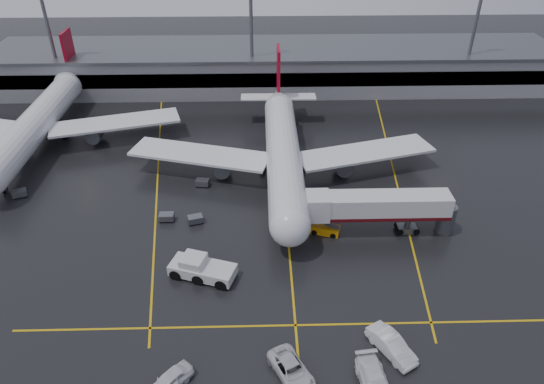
{
  "coord_description": "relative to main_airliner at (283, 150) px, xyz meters",
  "views": [
    {
      "loc": [
        -3.45,
        -58.47,
        41.04
      ],
      "look_at": [
        -2.0,
        -2.0,
        4.0
      ],
      "focal_mm": 32.77,
      "sensor_mm": 36.0,
      "label": 1
    }
  ],
  "objects": [
    {
      "name": "baggage_cart_a",
      "position": [
        -12.57,
        -13.07,
        -3.58
      ],
      "size": [
        2.29,
        1.81,
        1.12
      ],
      "color": "#595B60",
      "rests_on": "ground"
    },
    {
      "name": "service_van_a",
      "position": [
        -0.79,
        -37.98,
        -3.38
      ],
      "size": [
        5.08,
        6.54,
        1.65
      ],
      "primitive_type": "imported",
      "rotation": [
        0.0,
        0.0,
        0.46
      ],
      "color": "silver",
      "rests_on": "ground"
    },
    {
      "name": "apron_line_right",
      "position": [
        18.0,
        0.3,
        -4.2
      ],
      "size": [
        7.57,
        69.64,
        0.02
      ],
      "primitive_type": "cube",
      "rotation": [
        0.0,
        0.0,
        -0.1
      ],
      "color": "gold",
      "rests_on": "ground"
    },
    {
      "name": "apron_line_stop",
      "position": [
        0.0,
        -31.7,
        -4.2
      ],
      "size": [
        60.0,
        0.25,
        0.02
      ],
      "primitive_type": "cube",
      "color": "gold",
      "rests_on": "ground"
    },
    {
      "name": "pushback_tractor",
      "position": [
        -10.77,
        -23.7,
        -3.1
      ],
      "size": [
        8.38,
        5.46,
        2.78
      ],
      "color": "silver",
      "rests_on": "ground"
    },
    {
      "name": "light_mast_mid",
      "position": [
        -5.0,
        32.3,
        10.27
      ],
      "size": [
        3.0,
        1.2,
        25.45
      ],
      "color": "#595B60",
      "rests_on": "ground"
    },
    {
      "name": "baggage_cart_e",
      "position": [
        -39.36,
        -5.89,
        -3.58
      ],
      "size": [
        2.35,
        1.99,
        1.12
      ],
      "color": "#595B60",
      "rests_on": "ground"
    },
    {
      "name": "service_van_d",
      "position": [
        -12.33,
        -38.87,
        -3.38
      ],
      "size": [
        4.73,
        4.93,
        1.66
      ],
      "primitive_type": "imported",
      "rotation": [
        0.0,
        0.0,
        -0.74
      ],
      "color": "white",
      "rests_on": "ground"
    },
    {
      "name": "belt_loader",
      "position": [
        4.96,
        -15.74,
        -3.61
      ],
      "size": [
        4.13,
        2.74,
        2.42
      ],
      "color": "orange",
      "rests_on": "ground"
    },
    {
      "name": "baggage_cart_c",
      "position": [
        -12.45,
        -3.59,
        -3.58
      ],
      "size": [
        2.17,
        1.59,
        1.12
      ],
      "color": "#595B60",
      "rests_on": "ground"
    },
    {
      "name": "second_airliner",
      "position": [
        -42.0,
        12.0,
        0.0
      ],
      "size": [
        48.8,
        45.6,
        14.1
      ],
      "color": "silver",
      "rests_on": "ground"
    },
    {
      "name": "light_mast_right",
      "position": [
        40.0,
        32.3,
        10.27
      ],
      "size": [
        3.0,
        1.2,
        25.45
      ],
      "color": "#595B60",
      "rests_on": "ground"
    },
    {
      "name": "light_mast_left",
      "position": [
        -45.0,
        32.3,
        10.27
      ],
      "size": [
        3.0,
        1.2,
        25.45
      ],
      "color": "#595B60",
      "rests_on": "ground"
    },
    {
      "name": "ground",
      "position": [
        0.0,
        -9.7,
        -4.21
      ],
      "size": [
        220.0,
        220.0,
        0.0
      ],
      "primitive_type": "plane",
      "color": "black",
      "rests_on": "ground"
    },
    {
      "name": "service_van_c",
      "position": [
        9.37,
        -35.36,
        -3.25
      ],
      "size": [
        4.69,
        6.06,
        1.92
      ],
      "primitive_type": "imported",
      "rotation": [
        0.0,
        0.0,
        0.53
      ],
      "color": "white",
      "rests_on": "ground"
    },
    {
      "name": "main_airliner",
      "position": [
        0.0,
        0.0,
        0.0
      ],
      "size": [
        48.8,
        45.6,
        14.1
      ],
      "color": "silver",
      "rests_on": "ground"
    },
    {
      "name": "baggage_cart_b",
      "position": [
        -16.6,
        -12.43,
        -3.58
      ],
      "size": [
        2.02,
        1.33,
        1.12
      ],
      "color": "#595B60",
      "rests_on": "ground"
    },
    {
      "name": "apron_line_centre",
      "position": [
        0.0,
        -9.7,
        -4.2
      ],
      "size": [
        0.25,
        90.0,
        0.02
      ],
      "primitive_type": "cube",
      "color": "gold",
      "rests_on": "ground"
    },
    {
      "name": "jet_bridge",
      "position": [
        11.87,
        -15.7,
        -0.28
      ],
      "size": [
        19.9,
        3.4,
        6.05
      ],
      "color": "silver",
      "rests_on": "ground"
    },
    {
      "name": "service_van_b",
      "position": [
        6.88,
        -39.64,
        -3.28
      ],
      "size": [
        3.32,
        6.64,
        1.85
      ],
      "primitive_type": "imported",
      "rotation": [
        0.0,
        0.0,
        0.12
      ],
      "color": "white",
      "rests_on": "ground"
    },
    {
      "name": "terminal",
      "position": [
        0.0,
        38.23,
        0.11
      ],
      "size": [
        122.0,
        19.0,
        8.6
      ],
      "color": "gray",
      "rests_on": "ground"
    },
    {
      "name": "apron_line_left",
      "position": [
        -20.0,
        0.3,
        -4.2
      ],
      "size": [
        9.99,
        69.35,
        0.02
      ],
      "primitive_type": "cube",
      "rotation": [
        0.0,
        0.0,
        0.14
      ],
      "color": "gold",
      "rests_on": "ground"
    }
  ]
}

